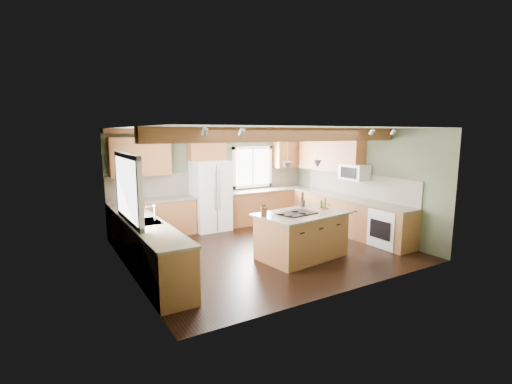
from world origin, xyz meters
TOP-DOWN VIEW (x-y plane):
  - floor at (0.00, 0.00)m, footprint 5.60×5.60m
  - ceiling at (0.00, 0.00)m, footprint 5.60×5.60m
  - wall_back at (0.00, 2.50)m, footprint 5.60×0.00m
  - wall_left at (-2.80, 0.00)m, footprint 0.00×5.00m
  - wall_right at (2.80, 0.00)m, footprint 0.00×5.00m
  - ceiling_beam at (0.00, -0.80)m, footprint 5.55×0.26m
  - soffit_trim at (0.00, 2.40)m, footprint 5.55×0.20m
  - backsplash_back at (0.00, 2.48)m, footprint 5.58×0.03m
  - backsplash_right at (2.78, 0.05)m, footprint 0.03×3.70m
  - base_cab_back_left at (-1.79, 2.20)m, footprint 2.02×0.60m
  - counter_back_left at (-1.79, 2.20)m, footprint 2.06×0.64m
  - base_cab_back_right at (1.49, 2.20)m, footprint 2.62×0.60m
  - counter_back_right at (1.49, 2.20)m, footprint 2.66×0.64m
  - base_cab_left at (-2.50, 0.05)m, footprint 0.60×3.70m
  - counter_left at (-2.50, 0.05)m, footprint 0.64×3.74m
  - base_cab_right at (2.50, 0.05)m, footprint 0.60×3.70m
  - counter_right at (2.50, 0.05)m, footprint 0.64×3.74m
  - upper_cab_back_left at (-1.99, 2.33)m, footprint 1.40×0.35m
  - upper_cab_over_fridge at (-0.30, 2.33)m, footprint 0.96×0.35m
  - upper_cab_right at (2.62, 0.90)m, footprint 0.35×2.20m
  - upper_cab_back_corner at (2.30, 2.33)m, footprint 0.90×0.35m
  - window_left at (-2.78, 0.05)m, footprint 0.04×1.60m
  - window_back at (1.15, 2.48)m, footprint 1.10×0.04m
  - sink at (-2.50, 0.05)m, footprint 0.50×0.65m
  - faucet at (-2.32, 0.05)m, footprint 0.02×0.02m
  - dishwasher at (-2.49, -1.25)m, footprint 0.60×0.60m
  - oven at (2.49, -1.25)m, footprint 0.60×0.72m
  - microwave at (2.58, -0.05)m, footprint 0.40×0.70m
  - pendant_left at (-0.02, -0.86)m, footprint 0.18×0.18m
  - pendant_right at (0.82, -0.74)m, footprint 0.18×0.18m
  - refrigerator at (-0.30, 2.12)m, footprint 0.90×0.74m
  - island at (0.40, -0.80)m, footprint 1.81×1.25m
  - island_top at (0.40, -0.80)m, footprint 1.93×1.37m
  - cooktop at (0.26, -0.82)m, footprint 0.79×0.58m
  - knife_block at (-0.42, -0.67)m, footprint 0.12×0.10m
  - utensil_crock at (0.79, -0.30)m, footprint 0.13×0.13m
  - bottle_tray at (1.06, -0.68)m, footprint 0.27×0.27m

SIDE VIEW (x-z plane):
  - floor at x=0.00m, z-range 0.00..0.00m
  - dishwasher at x=-2.49m, z-range 0.01..0.85m
  - oven at x=2.49m, z-range 0.01..0.85m
  - base_cab_back_left at x=-1.79m, z-range 0.00..0.88m
  - base_cab_back_right at x=1.49m, z-range 0.00..0.88m
  - base_cab_left at x=-2.50m, z-range 0.00..0.88m
  - base_cab_right at x=2.50m, z-range 0.00..0.88m
  - island at x=0.40m, z-range 0.00..0.88m
  - counter_back_left at x=-1.79m, z-range 0.88..0.92m
  - counter_back_right at x=1.49m, z-range 0.88..0.92m
  - counter_left at x=-2.50m, z-range 0.88..0.92m
  - counter_right at x=2.50m, z-range 0.88..0.92m
  - refrigerator at x=-0.30m, z-range 0.00..1.80m
  - island_top at x=0.40m, z-range 0.88..0.92m
  - sink at x=-2.50m, z-range 0.89..0.92m
  - cooktop at x=0.26m, z-range 0.92..0.94m
  - utensil_crock at x=0.79m, z-range 0.92..1.06m
  - knife_block at x=-0.42m, z-range 0.92..1.10m
  - bottle_tray at x=1.06m, z-range 0.92..1.13m
  - faucet at x=-2.32m, z-range 0.91..1.19m
  - backsplash_back at x=0.00m, z-range 0.92..1.50m
  - backsplash_right at x=2.78m, z-range 0.92..1.50m
  - wall_back at x=0.00m, z-range -1.50..4.10m
  - wall_left at x=-2.80m, z-range -1.20..3.80m
  - wall_right at x=2.80m, z-range -1.20..3.80m
  - window_back at x=1.15m, z-range 1.05..2.05m
  - window_left at x=-2.78m, z-range 1.02..2.08m
  - microwave at x=2.58m, z-range 1.36..1.74m
  - pendant_left at x=-0.02m, z-range 1.80..1.96m
  - pendant_right at x=0.82m, z-range 1.80..1.96m
  - upper_cab_back_left at x=-1.99m, z-range 1.50..2.40m
  - upper_cab_right at x=2.62m, z-range 1.50..2.40m
  - upper_cab_back_corner at x=2.30m, z-range 1.50..2.40m
  - upper_cab_over_fridge at x=-0.30m, z-range 1.80..2.50m
  - ceiling_beam at x=0.00m, z-range 2.34..2.60m
  - soffit_trim at x=0.00m, z-range 2.49..2.59m
  - ceiling at x=0.00m, z-range 2.60..2.60m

